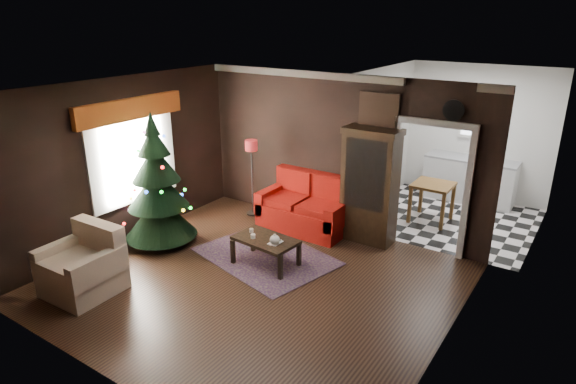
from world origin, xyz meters
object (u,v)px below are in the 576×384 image
Objects in this scene: coffee_table at (266,251)px; teapot at (275,240)px; curio_cabinet at (370,188)px; christmas_tree at (157,185)px; kitchen_table at (431,202)px; armchair at (81,263)px; wall_clock at (454,110)px; floor_lamp at (252,178)px; loveseat at (305,203)px.

coffee_table is 5.63× the size of teapot.
curio_cabinet is 0.82× the size of christmas_tree.
kitchen_table is at bearing 67.69° from teapot.
armchair is 6.18m from kitchen_table.
christmas_tree is 2.36× the size of armchair.
wall_clock is at bearing 46.76° from teapot.
teapot is (-0.69, -1.82, -0.41)m from curio_cabinet.
floor_lamp is 1.49× the size of armchair.
teapot is 3.31m from wall_clock.
armchair reaches higher than teapot.
wall_clock is (3.42, 0.56, 1.55)m from floor_lamp.
floor_lamp is 3.48m from armchair.
christmas_tree is 2.16m from coffee_table.
coffee_table is (-0.93, -1.73, -0.72)m from curio_cabinet.
armchair is 2.69m from coffee_table.
curio_cabinet is 1.30× the size of floor_lamp.
curio_cabinet is at bearing 53.77° from armchair.
christmas_tree is at bearing -133.20° from loveseat.
kitchen_table is (3.55, 3.51, -0.68)m from christmas_tree.
christmas_tree reaches higher than coffee_table.
coffee_table is at bearing -138.04° from wall_clock.
curio_cabinet is at bearing 69.42° from teapot.
loveseat is 3.88m from armchair.
teapot reaches higher than coffee_table.
curio_cabinet reaches higher than armchair.
floor_lamp is 3.43m from kitchen_table.
floor_lamp is 2.13m from teapot.
curio_cabinet is at bearing 9.72° from floor_lamp.
floor_lamp reaches higher than loveseat.
coffee_table is at bearing 49.22° from armchair.
wall_clock reaches higher than loveseat.
wall_clock is (3.81, 4.00, 1.92)m from armchair.
teapot is at bearing -20.88° from coffee_table.
wall_clock reaches higher than christmas_tree.
christmas_tree is 2.34× the size of coffee_table.
floor_lamp is 0.63× the size of christmas_tree.
christmas_tree is at bearing -144.32° from curio_cabinet.
loveseat is at bearing -170.34° from wall_clock.
floor_lamp is at bearing -147.77° from kitchen_table.
curio_cabinet reaches higher than coffee_table.
teapot is at bearing -133.24° from wall_clock.
armchair is 3.07× the size of wall_clock.
christmas_tree is 7.22× the size of wall_clock.
wall_clock is (4.10, 2.26, 1.33)m from christmas_tree.
loveseat is at bearing 98.37° from coffee_table.
floor_lamp is 4.56× the size of wall_clock.
loveseat is at bearing 46.80° from christmas_tree.
loveseat is 5.31× the size of wall_clock.
kitchen_table is at bearing 113.75° from wall_clock.
christmas_tree reaches higher than teapot.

